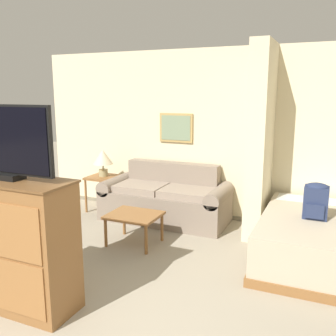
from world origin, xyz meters
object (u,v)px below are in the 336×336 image
tv_dresser (15,244)px  backpack (316,200)px  table_lamp (103,158)px  coffee_table (134,217)px  bed (332,240)px  couch (166,199)px  tv (6,142)px

tv_dresser → backpack: 3.21m
table_lamp → backpack: size_ratio=1.08×
coffee_table → backpack: (2.16, 0.38, 0.39)m
tv_dresser → backpack: tv_dresser is taller
tv_dresser → backpack: bearing=40.4°
bed → backpack: bearing=-162.9°
couch → coffee_table: bearing=-89.5°
couch → backpack: backpack is taller
tv_dresser → tv: (-0.00, 0.00, 0.93)m
couch → tv_dresser: (-0.28, -2.72, 0.28)m
coffee_table → table_lamp: bearing=137.6°
couch → tv: tv is taller
couch → coffee_table: size_ratio=2.96×
table_lamp → backpack: bearing=-11.4°
table_lamp → tv_dresser: bearing=-72.6°
coffee_table → table_lamp: (-1.15, 1.05, 0.53)m
coffee_table → tv: 2.08m
couch → coffee_table: couch is taller
tv_dresser → bed: tv_dresser is taller
coffee_table → bed: bed is taller
tv → backpack: (2.45, 2.08, -0.79)m
tv → bed: 3.63m
bed → tv: bearing=-141.0°
couch → table_lamp: (-1.14, 0.02, 0.56)m
couch → bed: couch is taller
backpack → tv_dresser: bearing=-139.6°
table_lamp → tv_dresser: tv_dresser is taller
tv → table_lamp: bearing=107.4°
coffee_table → backpack: backpack is taller
tv_dresser → tv: 0.93m
backpack → couch: bearing=163.4°
bed → backpack: size_ratio=4.72×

